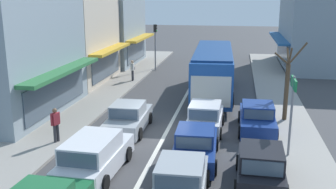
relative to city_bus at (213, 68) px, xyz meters
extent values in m
plane|color=#3F3F42|center=(-1.79, -8.61, -1.88)|extent=(140.00, 140.00, 0.00)
cube|color=silver|center=(-1.79, -4.61, -1.88)|extent=(0.20, 28.00, 0.01)
cube|color=gray|center=(-8.59, -2.61, -1.81)|extent=(5.20, 44.00, 0.14)
cube|color=gray|center=(4.41, -2.61, -1.82)|extent=(2.80, 44.00, 0.12)
cube|color=#2D703D|center=(-7.96, -6.63, 0.82)|extent=(1.10, 8.40, 0.20)
cube|color=#425160|center=(-8.38, -6.63, -0.48)|extent=(0.06, 7.30, 1.80)
cube|color=beige|center=(-11.99, 2.18, 1.63)|extent=(6.98, 7.80, 7.02)
cube|color=gold|center=(-8.05, 2.18, 0.82)|extent=(1.10, 7.17, 0.20)
cube|color=#425160|center=(-8.47, 2.18, -0.48)|extent=(0.06, 6.24, 1.80)
cube|color=#84939E|center=(-11.99, 10.48, 1.38)|extent=(7.54, 8.14, 6.52)
cube|color=gold|center=(-7.77, 10.48, 0.82)|extent=(1.10, 7.49, 0.20)
cube|color=#425160|center=(-8.19, 10.48, -0.48)|extent=(0.06, 6.51, 1.80)
cube|color=#84939E|center=(9.71, 12.69, 1.79)|extent=(7.48, 11.89, 7.33)
cube|color=#23568E|center=(5.52, 12.69, 0.82)|extent=(1.10, 10.94, 0.20)
cube|color=#425160|center=(5.94, 12.69, -0.48)|extent=(0.06, 9.52, 1.80)
cube|color=#1E4C99|center=(0.00, 0.01, -0.12)|extent=(2.97, 10.90, 2.70)
cube|color=#425160|center=(0.00, 0.01, 0.28)|extent=(2.99, 10.47, 0.90)
cube|color=beige|center=(0.24, -5.41, -0.32)|extent=(2.25, 0.16, 1.76)
cube|color=navy|center=(0.00, 0.01, 1.29)|extent=(2.81, 10.03, 0.12)
cylinder|color=black|center=(-1.40, 3.30, -1.40)|extent=(0.30, 0.97, 0.96)
cylinder|color=black|center=(1.10, 3.41, -1.40)|extent=(0.30, 0.97, 0.96)
cylinder|color=black|center=(-1.12, -3.01, -1.40)|extent=(0.30, 0.97, 0.96)
cylinder|color=black|center=(1.38, -2.90, -1.40)|extent=(0.30, 0.97, 0.96)
cube|color=navy|center=(0.05, -11.36, -1.37)|extent=(1.86, 4.26, 0.72)
cube|color=navy|center=(0.05, -11.46, -0.71)|extent=(1.62, 1.85, 0.60)
cube|color=#425160|center=(0.02, -10.54, -0.71)|extent=(1.44, 0.11, 0.51)
cube|color=#425160|center=(0.08, -12.38, -0.71)|extent=(1.41, 0.11, 0.48)
cylinder|color=black|center=(-0.85, -10.13, -1.57)|extent=(0.20, 0.63, 0.62)
cylinder|color=black|center=(0.86, -10.07, -1.57)|extent=(0.20, 0.63, 0.62)
cylinder|color=black|center=(-0.77, -12.65, -1.57)|extent=(0.20, 0.63, 0.62)
cylinder|color=black|center=(0.95, -12.59, -1.57)|extent=(0.20, 0.63, 0.62)
cube|color=#9EA3A8|center=(-0.07, -14.74, -1.36)|extent=(1.74, 3.74, 0.76)
cube|color=#9EA3A8|center=(-0.06, -15.04, -0.66)|extent=(1.57, 1.94, 0.64)
cube|color=#425160|center=(-0.09, -14.07, -0.66)|extent=(1.40, 0.10, 0.54)
cube|color=#425160|center=(-0.03, -16.01, -0.66)|extent=(1.37, 0.10, 0.51)
cylinder|color=black|center=(-0.92, -13.65, -1.57)|extent=(0.20, 0.62, 0.62)
cylinder|color=black|center=(0.72, -13.61, -1.57)|extent=(0.20, 0.62, 0.62)
cube|color=silver|center=(0.14, -7.57, -1.36)|extent=(1.68, 3.72, 0.76)
cube|color=silver|center=(0.14, -7.87, -0.66)|extent=(1.54, 1.92, 0.64)
cube|color=#425160|center=(0.15, -6.90, -0.66)|extent=(1.40, 0.08, 0.54)
cube|color=#425160|center=(0.13, -8.84, -0.66)|extent=(1.37, 0.08, 0.51)
cylinder|color=black|center=(-0.66, -6.45, -1.57)|extent=(0.19, 0.62, 0.62)
cylinder|color=black|center=(0.98, -6.47, -1.57)|extent=(0.19, 0.62, 0.62)
cylinder|color=black|center=(-0.69, -8.67, -1.57)|extent=(0.19, 0.62, 0.62)
cylinder|color=black|center=(0.95, -8.69, -1.57)|extent=(0.19, 0.62, 0.62)
cube|color=#425160|center=(-3.80, -16.63, -0.71)|extent=(1.44, 0.13, 0.51)
cube|color=#9EA3A8|center=(-3.77, -8.19, -1.37)|extent=(1.83, 4.24, 0.72)
cube|color=#9EA3A8|center=(-3.76, -8.29, -0.71)|extent=(1.61, 1.84, 0.60)
cube|color=#425160|center=(-3.79, -7.37, -0.71)|extent=(1.44, 0.10, 0.51)
cube|color=#425160|center=(-3.74, -9.21, -0.71)|extent=(1.41, 0.10, 0.48)
cylinder|color=black|center=(-4.66, -6.96, -1.57)|extent=(0.20, 0.62, 0.62)
cylinder|color=black|center=(-2.94, -6.91, -1.57)|extent=(0.20, 0.62, 0.62)
cylinder|color=black|center=(-4.59, -9.48, -1.57)|extent=(0.20, 0.62, 0.62)
cylinder|color=black|center=(-2.87, -9.43, -1.57)|extent=(0.20, 0.62, 0.62)
cube|color=silver|center=(-3.68, -13.24, -1.36)|extent=(1.92, 4.56, 0.76)
cube|color=silver|center=(-3.69, -13.59, -0.64)|extent=(1.73, 2.66, 0.68)
cube|color=#425160|center=(-3.64, -12.27, -0.64)|extent=(1.51, 0.11, 0.58)
cube|color=#425160|center=(-3.74, -14.90, -0.64)|extent=(1.48, 0.11, 0.54)
cylinder|color=black|center=(-4.51, -11.85, -1.57)|extent=(0.20, 0.63, 0.62)
cylinder|color=black|center=(-2.75, -11.92, -1.57)|extent=(0.20, 0.63, 0.62)
cylinder|color=black|center=(-4.61, -14.55, -1.57)|extent=(0.20, 0.63, 0.62)
cylinder|color=black|center=(-2.85, -14.62, -1.57)|extent=(0.20, 0.63, 0.62)
cube|color=black|center=(2.64, -13.10, -1.36)|extent=(1.72, 3.73, 0.76)
cube|color=black|center=(2.64, -13.40, -0.66)|extent=(1.56, 1.93, 0.64)
cube|color=#425160|center=(2.66, -12.43, -0.66)|extent=(1.40, 0.09, 0.54)
cube|color=#425160|center=(2.61, -14.37, -0.66)|extent=(1.37, 0.09, 0.51)
cylinder|color=black|center=(1.85, -11.97, -1.57)|extent=(0.19, 0.62, 0.62)
cylinder|color=black|center=(3.49, -12.01, -1.57)|extent=(0.19, 0.62, 0.62)
cylinder|color=black|center=(1.80, -14.19, -1.57)|extent=(0.19, 0.62, 0.62)
cube|color=navy|center=(2.77, -7.05, -1.37)|extent=(1.75, 4.21, 0.72)
cube|color=navy|center=(2.77, -7.15, -0.71)|extent=(1.57, 1.81, 0.60)
cube|color=#425160|center=(2.76, -6.23, -0.71)|extent=(1.44, 0.07, 0.51)
cube|color=#425160|center=(2.77, -8.07, -0.71)|extent=(1.40, 0.07, 0.48)
cylinder|color=black|center=(1.90, -5.80, -1.57)|extent=(0.18, 0.62, 0.62)
cylinder|color=black|center=(3.62, -5.79, -1.57)|extent=(0.18, 0.62, 0.62)
cylinder|color=black|center=(1.91, -8.32, -1.57)|extent=(0.18, 0.62, 0.62)
cylinder|color=black|center=(3.63, -8.31, -1.57)|extent=(0.18, 0.62, 0.62)
cylinder|color=gray|center=(-5.81, 8.15, 0.22)|extent=(0.12, 0.12, 4.20)
cube|color=black|center=(-5.81, 8.15, 1.97)|extent=(0.24, 0.24, 0.68)
sphere|color=black|center=(-5.67, 8.15, 2.20)|extent=(0.13, 0.13, 0.13)
sphere|color=black|center=(-5.67, 8.15, 1.98)|extent=(0.13, 0.13, 0.13)
sphere|color=green|center=(-5.67, 8.15, 1.76)|extent=(0.13, 0.13, 0.13)
cylinder|color=gray|center=(3.97, -10.36, -0.08)|extent=(0.10, 0.10, 3.60)
cube|color=#19753D|center=(3.97, -10.38, 1.42)|extent=(0.08, 1.40, 0.44)
cube|color=white|center=(4.01, -10.38, 1.42)|extent=(0.01, 1.10, 0.10)
cylinder|color=brown|center=(4.33, -5.26, -0.27)|extent=(0.24, 0.24, 3.21)
cylinder|color=brown|center=(4.33, -4.80, 1.70)|extent=(0.10, 0.99, 0.81)
cylinder|color=brown|center=(4.77, -5.26, 1.92)|extent=(0.95, 0.10, 1.24)
cylinder|color=brown|center=(4.33, -5.71, 1.82)|extent=(0.10, 0.96, 1.03)
cylinder|color=brown|center=(3.97, -5.26, 1.63)|extent=(0.80, 0.10, 0.68)
cylinder|color=#333338|center=(-6.54, 2.78, -1.32)|extent=(0.14, 0.14, 0.84)
cylinder|color=#333338|center=(-6.54, 2.96, -1.32)|extent=(0.14, 0.14, 0.84)
cube|color=beige|center=(-6.54, 2.87, -0.62)|extent=(0.22, 0.36, 0.56)
sphere|color=tan|center=(-6.54, 2.87, -0.22)|extent=(0.22, 0.22, 0.22)
cylinder|color=beige|center=(-6.54, 2.63, -0.62)|extent=(0.09, 0.09, 0.54)
cylinder|color=beige|center=(-6.54, 3.11, -0.62)|extent=(0.09, 0.09, 0.54)
cube|color=black|center=(-6.56, 3.18, -0.80)|extent=(0.24, 0.10, 0.22)
cylinder|color=#333338|center=(-6.59, -10.78, -1.32)|extent=(0.14, 0.14, 0.84)
cylinder|color=#333338|center=(-6.53, -10.61, -1.32)|extent=(0.14, 0.14, 0.84)
cube|color=#A82D38|center=(-6.56, -10.69, -0.62)|extent=(0.33, 0.41, 0.56)
sphere|color=brown|center=(-6.56, -10.69, -0.22)|extent=(0.22, 0.22, 0.22)
cylinder|color=#A82D38|center=(-6.64, -10.92, -0.62)|extent=(0.09, 0.09, 0.54)
cylinder|color=#A82D38|center=(-6.48, -10.47, -0.62)|extent=(0.09, 0.09, 0.54)
camera|label=1|loc=(1.63, -26.82, 5.01)|focal=42.00mm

